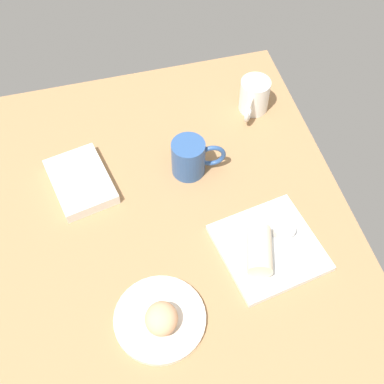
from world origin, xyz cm
name	(u,v)px	position (x,y,z in cm)	size (l,w,h in cm)	color
dining_table	(170,224)	(0.00, 0.00, 2.00)	(110.00, 90.00, 4.00)	#9E754C
round_plate	(160,319)	(-25.00, 8.18, 4.70)	(20.35, 20.35, 1.40)	silver
scone_pastry	(161,319)	(-26.47, 8.00, 8.34)	(7.69, 7.09, 5.88)	#DEA478
square_plate	(269,248)	(-14.17, -21.02, 4.80)	(22.73, 22.73, 1.60)	white
sauce_cup	(284,230)	(-11.65, -25.47, 6.98)	(5.47, 5.47, 2.58)	silver
breakfast_wrap	(259,250)	(-16.20, -17.46, 8.56)	(5.91, 5.91, 11.40)	beige
book_stack	(81,182)	(16.26, 19.94, 5.58)	(22.10, 17.67, 3.16)	silver
coffee_mug	(190,157)	(13.98, -8.79, 9.31)	(8.79, 14.22, 10.41)	#2D518C
second_mug	(254,96)	(31.30, -32.10, 9.10)	(12.48, 9.86, 9.98)	white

